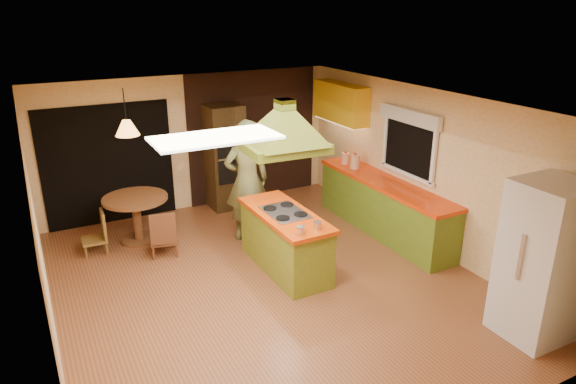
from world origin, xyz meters
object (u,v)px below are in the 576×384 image
kitchen_island (285,240)px  refrigerator (543,261)px  man (247,181)px  canister_large (355,162)px  wall_oven (225,157)px  dining_table (136,210)px

kitchen_island → refrigerator: bearing=-56.5°
man → refrigerator: man is taller
kitchen_island → refrigerator: 3.36m
kitchen_island → refrigerator: refrigerator is taller
kitchen_island → refrigerator: size_ratio=0.94×
kitchen_island → man: 1.35m
refrigerator → canister_large: bearing=88.5°
wall_oven → canister_large: size_ratio=8.00×
kitchen_island → dining_table: size_ratio=1.72×
wall_oven → kitchen_island: bearing=-95.2°
dining_table → man: bearing=-23.2°
wall_oven → dining_table: 2.04m
kitchen_island → man: bearing=91.7°
canister_large → man: bearing=178.2°
refrigerator → dining_table: size_ratio=1.84×
kitchen_island → canister_large: 2.40m
kitchen_island → canister_large: bearing=29.6°
man → kitchen_island: bearing=101.8°
wall_oven → canister_large: wall_oven is taller
wall_oven → canister_large: 2.41m
canister_large → kitchen_island: bearing=-149.8°
kitchen_island → refrigerator: (1.86, -2.75, 0.50)m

